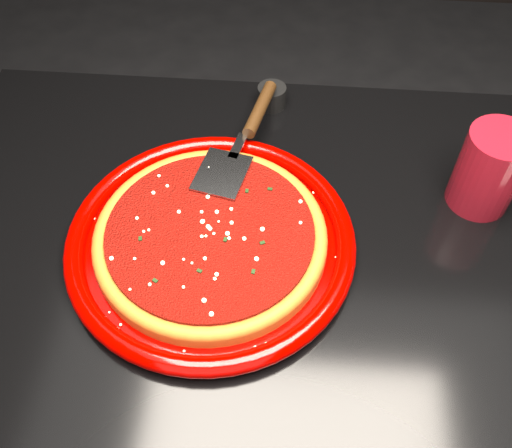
{
  "coord_description": "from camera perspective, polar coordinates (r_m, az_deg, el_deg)",
  "views": [
    {
      "loc": [
        -0.07,
        -0.43,
        1.4
      ],
      "look_at": [
        -0.11,
        0.06,
        0.77
      ],
      "focal_mm": 40.0,
      "sensor_mm": 36.0,
      "label": 1
    }
  ],
  "objects": [
    {
      "name": "parmesan_dusting",
      "position": [
        0.77,
        -4.66,
        -0.51
      ],
      "size": [
        0.27,
        0.27,
        0.01
      ],
      "primitive_type": null,
      "color": "#FFF3C6",
      "rests_on": "plate"
    },
    {
      "name": "cup",
      "position": [
        0.87,
        22.28,
        5.03
      ],
      "size": [
        0.1,
        0.1,
        0.13
      ],
      "primitive_type": "cylinder",
      "rotation": [
        0.0,
        0.0,
        -0.16
      ],
      "color": "maroon",
      "rests_on": "table"
    },
    {
      "name": "table",
      "position": [
        1.11,
        5.4,
        -15.62
      ],
      "size": [
        1.2,
        0.8,
        0.75
      ],
      "primitive_type": "cube",
      "color": "black",
      "rests_on": "floor"
    },
    {
      "name": "floor",
      "position": [
        1.47,
        4.22,
        -21.28
      ],
      "size": [
        4.0,
        4.0,
        0.01
      ],
      "primitive_type": "cube",
      "color": "black",
      "rests_on": "ground"
    },
    {
      "name": "pizza_crust_rim",
      "position": [
        0.78,
        -4.59,
        -1.13
      ],
      "size": [
        0.42,
        0.42,
        0.02
      ],
      "primitive_type": "torus",
      "rotation": [
        0.0,
        0.0,
        -0.43
      ],
      "color": "brown",
      "rests_on": "plate"
    },
    {
      "name": "basil_flecks",
      "position": [
        0.77,
        -4.65,
        -0.56
      ],
      "size": [
        0.25,
        0.25,
        0.0
      ],
      "primitive_type": null,
      "color": "black",
      "rests_on": "plate"
    },
    {
      "name": "pizza_sauce",
      "position": [
        0.77,
        -4.62,
        -0.87
      ],
      "size": [
        0.38,
        0.38,
        0.01
      ],
      "primitive_type": "cylinder",
      "rotation": [
        0.0,
        0.0,
        -0.43
      ],
      "color": "maroon",
      "rests_on": "plate"
    },
    {
      "name": "ramekin",
      "position": [
        0.99,
        1.59,
        12.64
      ],
      "size": [
        0.06,
        0.06,
        0.04
      ],
      "primitive_type": "cylinder",
      "rotation": [
        0.0,
        0.0,
        -0.18
      ],
      "color": "black",
      "rests_on": "table"
    },
    {
      "name": "plate",
      "position": [
        0.79,
        -4.53,
        -1.67
      ],
      "size": [
        0.53,
        0.53,
        0.03
      ],
      "primitive_type": "cylinder",
      "rotation": [
        0.0,
        0.0,
        -0.43
      ],
      "color": "#790100",
      "rests_on": "table"
    },
    {
      "name": "pizza_server",
      "position": [
        0.87,
        -1.24,
        8.65
      ],
      "size": [
        0.15,
        0.31,
        0.02
      ],
      "primitive_type": null,
      "rotation": [
        0.0,
        0.0,
        -0.22
      ],
      "color": "#ADAFB4",
      "rests_on": "plate"
    },
    {
      "name": "pizza_crust",
      "position": [
        0.78,
        -4.55,
        -1.48
      ],
      "size": [
        0.42,
        0.42,
        0.02
      ],
      "primitive_type": "cylinder",
      "rotation": [
        0.0,
        0.0,
        -0.43
      ],
      "color": "brown",
      "rests_on": "plate"
    }
  ]
}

